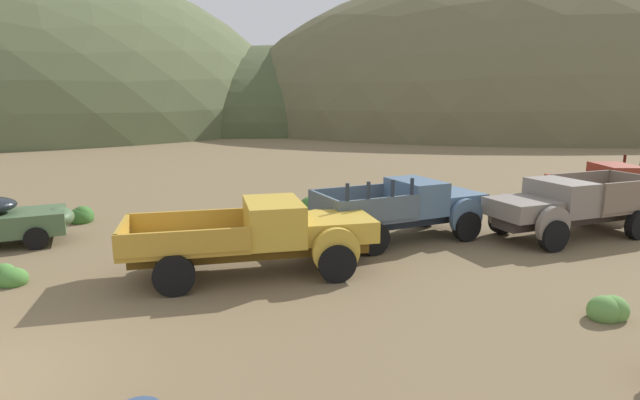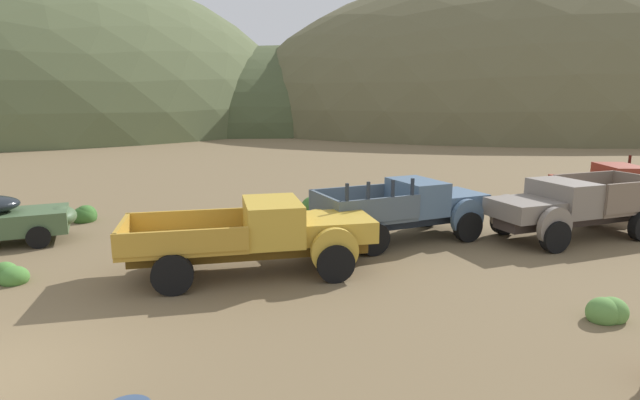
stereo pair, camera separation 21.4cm
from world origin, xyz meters
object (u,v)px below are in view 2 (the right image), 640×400
(truck_faded_yellow, at_px, (270,235))
(truck_primer_gray, at_px, (565,208))
(truck_chalk_blue, at_px, (414,208))
(truck_rust_red, at_px, (621,188))

(truck_faded_yellow, bearing_deg, truck_primer_gray, 6.70)
(truck_chalk_blue, bearing_deg, truck_rust_red, -1.28)
(truck_chalk_blue, height_order, truck_primer_gray, truck_chalk_blue)
(truck_faded_yellow, bearing_deg, truck_chalk_blue, 24.41)
(truck_faded_yellow, relative_size, truck_rust_red, 1.04)
(truck_faded_yellow, relative_size, truck_chalk_blue, 1.10)
(truck_faded_yellow, height_order, truck_primer_gray, truck_primer_gray)
(truck_primer_gray, height_order, truck_rust_red, truck_rust_red)
(truck_faded_yellow, xyz_separation_m, truck_chalk_blue, (4.99, 2.03, -0.00))
(truck_faded_yellow, height_order, truck_rust_red, truck_rust_red)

